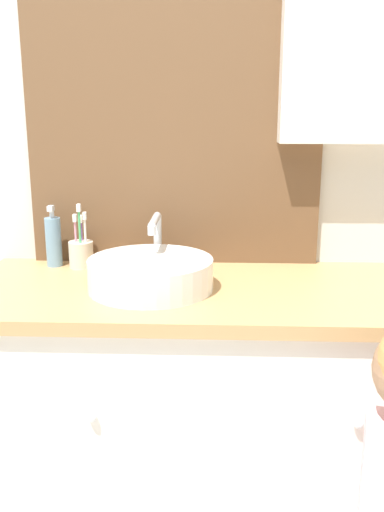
{
  "coord_description": "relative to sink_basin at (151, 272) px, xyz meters",
  "views": [
    {
      "loc": [
        -0.02,
        -1.12,
        1.35
      ],
      "look_at": [
        -0.08,
        0.28,
        0.97
      ],
      "focal_mm": 40.0,
      "sensor_mm": 36.0,
      "label": 1
    }
  ],
  "objects": [
    {
      "name": "vanity_counter",
      "position": [
        0.19,
        0.02,
        -0.48
      ],
      "size": [
        1.4,
        0.54,
        0.87
      ],
      "color": "silver",
      "rests_on": "ground_plane"
    },
    {
      "name": "wall_back",
      "position": [
        0.21,
        0.31,
        0.37
      ],
      "size": [
        3.2,
        0.18,
        2.5
      ],
      "color": "silver",
      "rests_on": "ground_plane"
    },
    {
      "name": "soap_dispenser",
      "position": [
        -0.32,
        0.21,
        0.03
      ],
      "size": [
        0.05,
        0.05,
        0.19
      ],
      "color": "#6B93B2",
      "rests_on": "vanity_counter"
    },
    {
      "name": "toothbrush_holder",
      "position": [
        -0.23,
        0.2,
        0.0
      ],
      "size": [
        0.07,
        0.07,
        0.19
      ],
      "color": "beige",
      "rests_on": "vanity_counter"
    },
    {
      "name": "sink_basin",
      "position": [
        0.0,
        0.0,
        0.0
      ],
      "size": [
        0.33,
        0.38,
        0.17
      ],
      "color": "white",
      "rests_on": "vanity_counter"
    }
  ]
}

